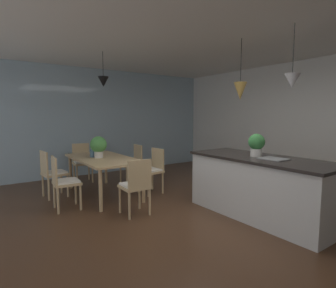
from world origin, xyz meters
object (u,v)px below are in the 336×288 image
at_px(chair_near_left, 52,172).
at_px(chair_kitchen_end, 136,185).
at_px(kitchen_island, 260,186).
at_px(potted_plant_on_table, 99,146).
at_px(chair_window_end, 82,161).
at_px(vase_on_dining_table, 93,153).
at_px(dining_table, 103,161).
at_px(chair_near_right, 63,181).
at_px(chair_far_right, 152,169).
at_px(potted_plant_on_island, 257,144).
at_px(chair_far_left, 133,163).

xyz_separation_m(chair_near_left, chair_kitchen_end, (1.70, 0.84, 0.00)).
xyz_separation_m(kitchen_island, potted_plant_on_table, (-2.44, -1.58, 0.49)).
xyz_separation_m(chair_window_end, vase_on_dining_table, (1.11, -0.14, 0.32)).
distance_m(chair_kitchen_end, vase_on_dining_table, 1.52).
bearing_deg(chair_near_left, dining_table, 63.91).
relative_size(dining_table, potted_plant_on_table, 4.56).
bearing_deg(chair_window_end, chair_near_right, -26.32).
xyz_separation_m(chair_kitchen_end, chair_near_right, (-0.88, -0.84, 0.00)).
bearing_deg(vase_on_dining_table, chair_kitchen_end, 5.26).
relative_size(chair_kitchen_end, potted_plant_on_table, 2.15).
bearing_deg(chair_near_right, chair_near_left, 179.99).
distance_m(chair_far_right, chair_near_right, 1.68).
bearing_deg(potted_plant_on_island, chair_window_end, -157.42).
bearing_deg(chair_near_left, potted_plant_on_island, 40.71).
distance_m(dining_table, potted_plant_on_island, 2.79).
bearing_deg(chair_far_left, kitchen_island, 13.28).
distance_m(chair_kitchen_end, kitchen_island, 1.87).
bearing_deg(potted_plant_on_table, chair_far_right, 63.98).
bearing_deg(potted_plant_on_table, kitchen_island, 32.91).
distance_m(chair_window_end, chair_kitchen_end, 2.59).
height_order(chair_window_end, potted_plant_on_table, potted_plant_on_table).
distance_m(chair_window_end, vase_on_dining_table, 1.16).
relative_size(chair_kitchen_end, chair_near_right, 1.00).
distance_m(chair_kitchen_end, chair_near_right, 1.22).
relative_size(chair_near_right, potted_plant_on_island, 2.53).
relative_size(chair_far_left, kitchen_island, 0.39).
height_order(chair_far_left, kitchen_island, kitchen_island).
relative_size(chair_window_end, potted_plant_on_table, 2.15).
bearing_deg(chair_near_right, chair_far_left, 116.19).
relative_size(chair_near_left, chair_near_right, 1.00).
height_order(dining_table, chair_near_left, chair_near_left).
relative_size(chair_far_right, potted_plant_on_island, 2.53).
distance_m(chair_near_right, vase_on_dining_table, 0.97).
xyz_separation_m(dining_table, chair_window_end, (-1.29, 0.00, -0.18)).
bearing_deg(potted_plant_on_island, chair_far_left, -166.29).
height_order(chair_far_left, vase_on_dining_table, chair_far_left).
height_order(kitchen_island, vase_on_dining_table, kitchen_island).
distance_m(chair_near_right, potted_plant_on_island, 3.08).
bearing_deg(potted_plant_on_table, chair_near_left, -116.25).
xyz_separation_m(chair_far_right, vase_on_dining_table, (-0.59, -0.98, 0.32)).
xyz_separation_m(chair_window_end, chair_far_right, (1.70, 0.83, 0.00)).
relative_size(dining_table, chair_kitchen_end, 2.12).
distance_m(chair_near_left, chair_kitchen_end, 1.90).
bearing_deg(chair_near_left, chair_far_right, 63.87).
bearing_deg(chair_window_end, chair_near_left, -43.69).
bearing_deg(dining_table, chair_window_end, 179.79).
height_order(chair_window_end, chair_far_right, same).
xyz_separation_m(chair_near_right, vase_on_dining_table, (-0.59, 0.70, 0.32)).
height_order(chair_window_end, kitchen_island, kitchen_island).
bearing_deg(vase_on_dining_table, potted_plant_on_island, 33.34).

